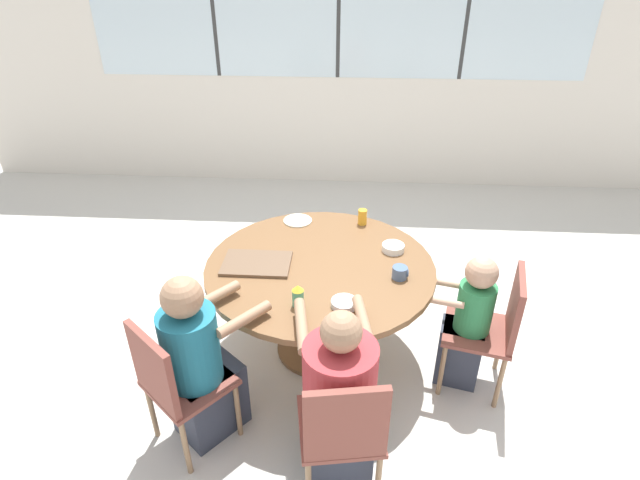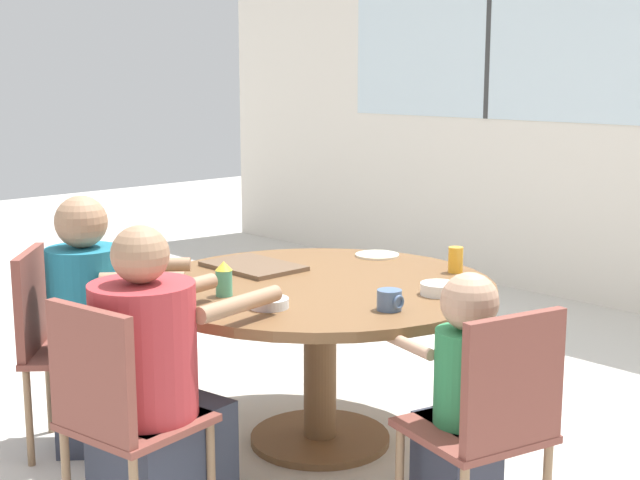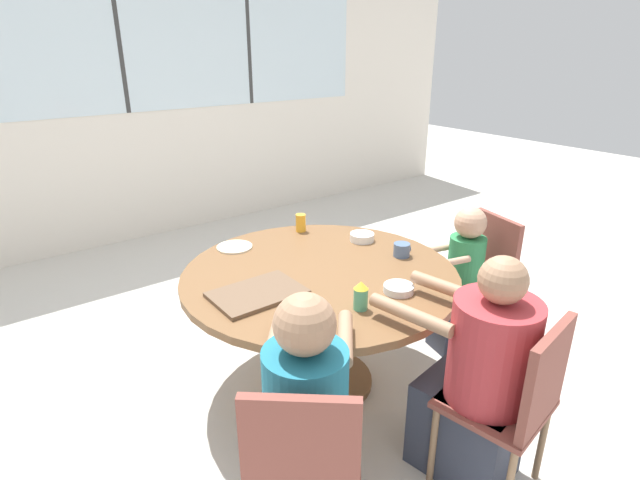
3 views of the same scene
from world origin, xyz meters
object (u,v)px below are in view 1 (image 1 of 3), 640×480
Objects in this scene: chair_for_woman_green_shirt at (172,380)px; person_toddler at (467,325)px; chair_for_man_blue_shirt at (343,429)px; person_man_blue_shirt at (338,405)px; juice_glass at (362,217)px; bowl_cereal at (393,248)px; person_woman_green_shirt at (200,366)px; chair_for_toddler at (495,323)px; sippy_cup at (298,295)px; coffee_mug at (400,273)px; bowl_white_shallow at (344,303)px.

person_toddler is at bearing 60.91° from chair_for_woman_green_shirt.
chair_for_man_blue_shirt is 0.79× the size of person_man_blue_shirt.
chair_for_man_blue_shirt is at bearing -93.28° from juice_glass.
chair_for_woman_green_shirt is 5.78× the size of bowl_cereal.
person_man_blue_shirt is (0.76, -0.20, -0.01)m from person_woman_green_shirt.
person_woman_green_shirt is 1.60m from person_toddler.
person_woman_green_shirt is 1.57m from juice_glass.
chair_for_toddler reaches higher than bowl_cereal.
sippy_cup reaches higher than juice_glass.
person_toddler is at bearing -14.73° from coffee_mug.
person_toddler is (0.77, 0.69, -0.03)m from person_man_blue_shirt.
coffee_mug is 0.71m from juice_glass.
chair_for_woman_green_shirt is at bearing 155.21° from chair_for_man_blue_shirt.
chair_for_man_blue_shirt is at bearing -88.74° from bowl_white_shallow.
juice_glass is (-0.65, 0.79, 0.32)m from person_toddler.
coffee_mug is at bearing 71.26° from chair_for_woman_green_shirt.
chair_for_toddler is 6.14× the size of sippy_cup.
person_toddler is at bearing 90.00° from chair_for_toddler.
juice_glass is at bearing 95.75° from person_woman_green_shirt.
sippy_cup reaches higher than bowl_cereal.
chair_for_man_blue_shirt is 0.76m from sippy_cup.
coffee_mug is at bearing 89.42° from chair_for_toddler.
person_toddler is 6.36× the size of bowl_cereal.
sippy_cup is at bearing -152.18° from coffee_mug.
person_toddler is at bearing -43.63° from bowl_cereal.
person_woman_green_shirt reaches higher than chair_for_woman_green_shirt.
person_man_blue_shirt is 7.32× the size of bowl_cereal.
chair_for_woman_green_shirt is at bearing -149.06° from coffee_mug.
juice_glass is (0.12, 1.48, 0.29)m from person_man_blue_shirt.
person_toddler is (-0.15, 0.04, -0.06)m from chair_for_toddler.
chair_for_woman_green_shirt is 6.14× the size of sippy_cup.
person_toddler is 0.83m from bowl_white_shallow.
chair_for_man_blue_shirt is 1.67m from juice_glass.
person_woman_green_shirt reaches higher than chair_for_toddler.
chair_for_woman_green_shirt is 1.73m from juice_glass.
chair_for_man_blue_shirt is 0.79× the size of person_woman_green_shirt.
bowl_cereal reaches higher than bowl_white_shallow.
person_man_blue_shirt is at bearing -94.72° from juice_glass.
person_woman_green_shirt is at bearing -124.58° from juice_glass.
person_man_blue_shirt is at bearing 139.29° from chair_for_toddler.
bowl_white_shallow is 1.00× the size of bowl_cereal.
chair_for_woman_green_shirt reaches higher than coffee_mug.
person_toddler is 0.53m from coffee_mug.
coffee_mug is (1.21, 0.72, 0.24)m from chair_for_woman_green_shirt.
coffee_mug is (-0.42, 0.11, 0.30)m from person_toddler.
person_man_blue_shirt is at bearing -91.47° from bowl_white_shallow.
person_man_blue_shirt is 1.03m from person_toddler.
person_toddler reaches higher than chair_for_toddler.
person_woman_green_shirt is (-0.78, 0.37, -0.02)m from chair_for_man_blue_shirt.
chair_for_toddler is 0.79m from bowl_cereal.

